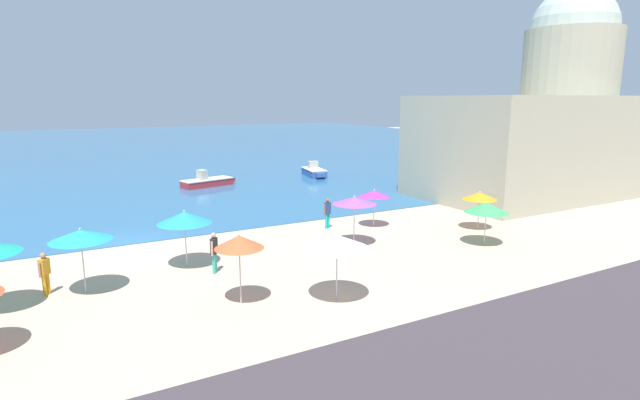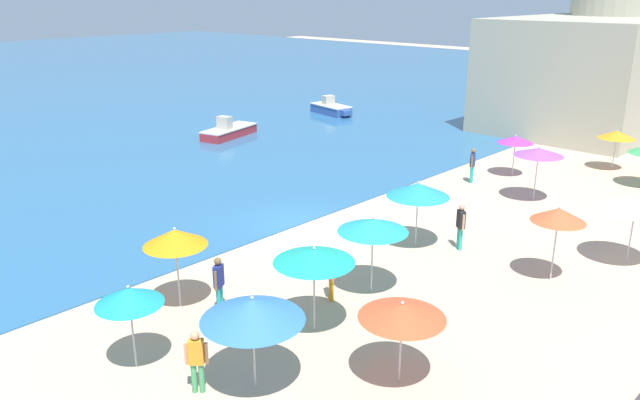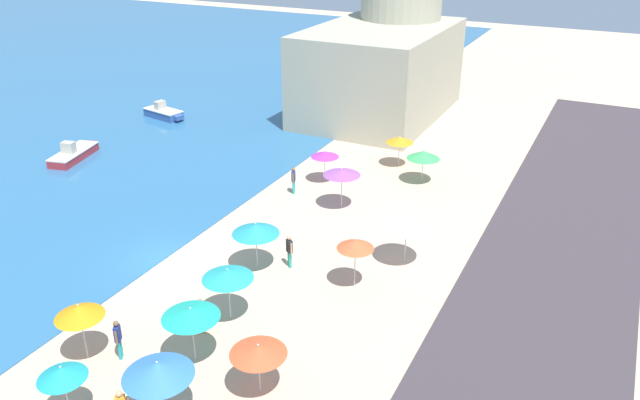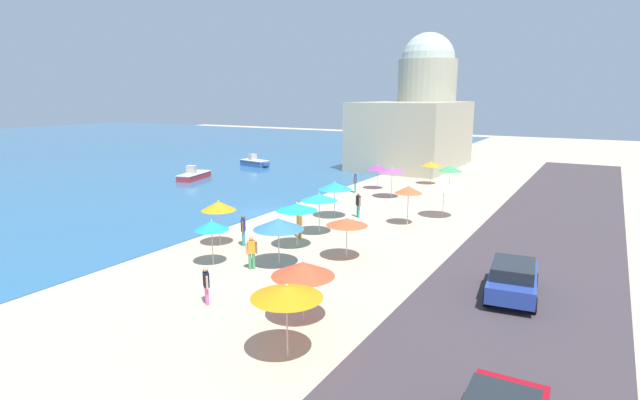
{
  "view_description": "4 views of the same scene",
  "coord_description": "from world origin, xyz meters",
  "px_view_note": "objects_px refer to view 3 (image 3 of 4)",
  "views": [
    {
      "loc": [
        -3.5,
        -25.86,
        7.25
      ],
      "look_at": [
        9.85,
        -1.92,
        1.69
      ],
      "focal_mm": 28.0,
      "sensor_mm": 36.0,
      "label": 1
    },
    {
      "loc": [
        -16.86,
        -17.12,
        9.21
      ],
      "look_at": [
        1.19,
        -0.08,
        0.85
      ],
      "focal_mm": 35.0,
      "sensor_mm": 36.0,
      "label": 2
    },
    {
      "loc": [
        -21.02,
        -19.55,
        16.46
      ],
      "look_at": [
        8.41,
        -4.8,
        0.92
      ],
      "focal_mm": 35.0,
      "sensor_mm": 36.0,
      "label": 3
    },
    {
      "loc": [
        -27.76,
        -20.59,
        8.28
      ],
      "look_at": [
        1.52,
        -3.58,
        1.12
      ],
      "focal_mm": 28.0,
      "sensor_mm": 36.0,
      "label": 4
    }
  ],
  "objects_px": {
    "beach_umbrella_14": "(158,369)",
    "beach_umbrella_1": "(79,311)",
    "bather_1": "(201,313)",
    "bather_2": "(293,179)",
    "beach_umbrella_3": "(342,172)",
    "beach_umbrella_12": "(62,373)",
    "beach_umbrella_8": "(256,229)",
    "beach_umbrella_0": "(258,350)",
    "beach_umbrella_7": "(400,140)",
    "beach_umbrella_5": "(423,155)",
    "beach_umbrella_4": "(407,223)",
    "beach_umbrella_13": "(355,244)",
    "bather_0": "(118,337)",
    "bather_4": "(289,250)",
    "beach_umbrella_10": "(228,274)",
    "beach_umbrella_6": "(325,154)",
    "beach_umbrella_9": "(191,313)",
    "skiff_nearshore": "(74,154)",
    "harbor_fortress": "(389,46)",
    "skiff_offshore": "(164,113)"
  },
  "relations": [
    {
      "from": "beach_umbrella_1",
      "to": "beach_umbrella_7",
      "type": "height_order",
      "value": "beach_umbrella_1"
    },
    {
      "from": "bather_2",
      "to": "beach_umbrella_3",
      "type": "bearing_deg",
      "value": -98.28
    },
    {
      "from": "bather_1",
      "to": "harbor_fortress",
      "type": "distance_m",
      "value": 34.59
    },
    {
      "from": "bather_1",
      "to": "beach_umbrella_8",
      "type": "bearing_deg",
      "value": 6.58
    },
    {
      "from": "beach_umbrella_5",
      "to": "beach_umbrella_14",
      "type": "height_order",
      "value": "beach_umbrella_14"
    },
    {
      "from": "beach_umbrella_5",
      "to": "bather_4",
      "type": "distance_m",
      "value": 13.5
    },
    {
      "from": "beach_umbrella_7",
      "to": "bather_2",
      "type": "bearing_deg",
      "value": 149.61
    },
    {
      "from": "beach_umbrella_14",
      "to": "bather_0",
      "type": "height_order",
      "value": "beach_umbrella_14"
    },
    {
      "from": "beach_umbrella_4",
      "to": "skiff_nearshore",
      "type": "xyz_separation_m",
      "value": [
        2.94,
        26.02,
        -1.8
      ]
    },
    {
      "from": "bather_1",
      "to": "bather_4",
      "type": "height_order",
      "value": "bather_4"
    },
    {
      "from": "beach_umbrella_12",
      "to": "bather_2",
      "type": "bearing_deg",
      "value": 6.04
    },
    {
      "from": "bather_0",
      "to": "harbor_fortress",
      "type": "height_order",
      "value": "harbor_fortress"
    },
    {
      "from": "beach_umbrella_8",
      "to": "beach_umbrella_9",
      "type": "distance_m",
      "value": 7.29
    },
    {
      "from": "beach_umbrella_10",
      "to": "beach_umbrella_3",
      "type": "bearing_deg",
      "value": 1.63
    },
    {
      "from": "beach_umbrella_7",
      "to": "beach_umbrella_14",
      "type": "xyz_separation_m",
      "value": [
        -26.16,
        -0.77,
        0.21
      ]
    },
    {
      "from": "bather_1",
      "to": "bather_2",
      "type": "height_order",
      "value": "bather_2"
    },
    {
      "from": "bather_0",
      "to": "harbor_fortress",
      "type": "distance_m",
      "value": 37.21
    },
    {
      "from": "harbor_fortress",
      "to": "bather_0",
      "type": "bearing_deg",
      "value": -175.53
    },
    {
      "from": "bather_1",
      "to": "bather_2",
      "type": "xyz_separation_m",
      "value": [
        14.16,
        3.35,
        0.06
      ]
    },
    {
      "from": "bather_4",
      "to": "beach_umbrella_4",
      "type": "bearing_deg",
      "value": -58.96
    },
    {
      "from": "beach_umbrella_0",
      "to": "beach_umbrella_14",
      "type": "distance_m",
      "value": 3.55
    },
    {
      "from": "beach_umbrella_13",
      "to": "beach_umbrella_1",
      "type": "bearing_deg",
      "value": 142.06
    },
    {
      "from": "beach_umbrella_0",
      "to": "bather_0",
      "type": "bearing_deg",
      "value": 97.85
    },
    {
      "from": "beach_umbrella_1",
      "to": "beach_umbrella_13",
      "type": "bearing_deg",
      "value": -37.94
    },
    {
      "from": "beach_umbrella_6",
      "to": "beach_umbrella_10",
      "type": "xyz_separation_m",
      "value": [
        -15.41,
        -2.97,
        0.35
      ]
    },
    {
      "from": "beach_umbrella_3",
      "to": "beach_umbrella_8",
      "type": "bearing_deg",
      "value": 174.15
    },
    {
      "from": "beach_umbrella_1",
      "to": "beach_umbrella_4",
      "type": "height_order",
      "value": "beach_umbrella_1"
    },
    {
      "from": "beach_umbrella_0",
      "to": "beach_umbrella_3",
      "type": "xyz_separation_m",
      "value": [
        15.68,
        3.93,
        0.34
      ]
    },
    {
      "from": "beach_umbrella_8",
      "to": "beach_umbrella_0",
      "type": "bearing_deg",
      "value": -147.51
    },
    {
      "from": "beach_umbrella_3",
      "to": "bather_1",
      "type": "xyz_separation_m",
      "value": [
        -13.64,
        0.21,
        -1.38
      ]
    },
    {
      "from": "beach_umbrella_7",
      "to": "beach_umbrella_8",
      "type": "relative_size",
      "value": 0.87
    },
    {
      "from": "beach_umbrella_3",
      "to": "beach_umbrella_14",
      "type": "relative_size",
      "value": 1.02
    },
    {
      "from": "beach_umbrella_0",
      "to": "beach_umbrella_10",
      "type": "relative_size",
      "value": 0.87
    },
    {
      "from": "bather_1",
      "to": "beach_umbrella_12",
      "type": "bearing_deg",
      "value": 168.97
    },
    {
      "from": "beach_umbrella_14",
      "to": "beach_umbrella_1",
      "type": "bearing_deg",
      "value": 76.56
    },
    {
      "from": "beach_umbrella_12",
      "to": "beach_umbrella_5",
      "type": "bearing_deg",
      "value": -10.0
    },
    {
      "from": "bather_0",
      "to": "bather_4",
      "type": "xyz_separation_m",
      "value": [
        9.15,
        -2.67,
        -0.0
      ]
    },
    {
      "from": "beach_umbrella_8",
      "to": "beach_umbrella_12",
      "type": "relative_size",
      "value": 1.1
    },
    {
      "from": "beach_umbrella_5",
      "to": "bather_2",
      "type": "bearing_deg",
      "value": 128.65
    },
    {
      "from": "beach_umbrella_0",
      "to": "harbor_fortress",
      "type": "distance_m",
      "value": 37.25
    },
    {
      "from": "beach_umbrella_6",
      "to": "harbor_fortress",
      "type": "relative_size",
      "value": 0.14
    },
    {
      "from": "beach_umbrella_9",
      "to": "bather_4",
      "type": "height_order",
      "value": "beach_umbrella_9"
    },
    {
      "from": "bather_4",
      "to": "beach_umbrella_3",
      "type": "bearing_deg",
      "value": 4.3
    },
    {
      "from": "beach_umbrella_14",
      "to": "bather_0",
      "type": "relative_size",
      "value": 1.41
    },
    {
      "from": "beach_umbrella_3",
      "to": "beach_umbrella_12",
      "type": "relative_size",
      "value": 1.11
    },
    {
      "from": "skiff_offshore",
      "to": "beach_umbrella_12",
      "type": "bearing_deg",
      "value": -145.91
    },
    {
      "from": "beach_umbrella_12",
      "to": "beach_umbrella_9",
      "type": "bearing_deg",
      "value": -25.01
    },
    {
      "from": "beach_umbrella_3",
      "to": "beach_umbrella_13",
      "type": "relative_size",
      "value": 0.97
    },
    {
      "from": "beach_umbrella_10",
      "to": "beach_umbrella_8",
      "type": "bearing_deg",
      "value": 16.02
    },
    {
      "from": "beach_umbrella_13",
      "to": "bather_1",
      "type": "xyz_separation_m",
      "value": [
        -6.1,
        4.39,
        -1.39
      ]
    }
  ]
}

